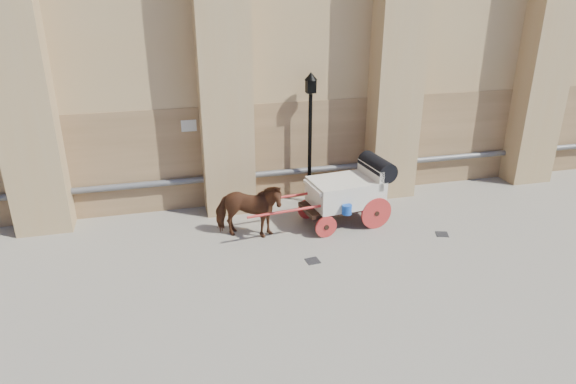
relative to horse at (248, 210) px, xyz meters
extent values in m
plane|color=gray|center=(0.78, -1.73, -0.76)|extent=(90.00, 90.00, 0.00)
cube|color=#9B7952|center=(2.78, 2.42, 0.74)|extent=(44.00, 0.35, 3.00)
cylinder|color=#59595B|center=(2.78, 2.15, 0.14)|extent=(42.00, 0.18, 0.18)
cube|color=beige|center=(-1.22, 2.24, 1.74)|extent=(0.42, 0.04, 0.32)
imported|color=#562E1C|center=(0.00, 0.00, 0.00)|extent=(1.98, 1.39, 1.53)
cube|color=black|center=(2.62, 0.18, -0.22)|extent=(2.27, 1.22, 0.12)
cube|color=beige|center=(2.72, 0.19, 0.17)|extent=(2.00, 1.44, 0.69)
cube|color=beige|center=(3.46, 0.28, 0.57)|extent=(0.28, 1.24, 0.54)
cube|color=beige|center=(1.89, 0.10, 0.42)|extent=(0.46, 1.12, 0.10)
cylinder|color=black|center=(3.65, 0.30, 0.77)|extent=(0.69, 1.29, 0.55)
cylinder|color=#B72A27|center=(3.43, -0.34, -0.32)|extent=(0.89, 0.16, 0.89)
cylinder|color=#B72A27|center=(3.29, 0.87, -0.32)|extent=(0.89, 0.16, 0.89)
cylinder|color=#B72A27|center=(1.95, -0.51, -0.47)|extent=(0.60, 0.12, 0.59)
cylinder|color=#B72A27|center=(1.82, 0.71, -0.47)|extent=(0.60, 0.12, 0.59)
cylinder|color=#B72A27|center=(1.05, -0.44, 0.08)|extent=(2.36, 0.33, 0.07)
cylinder|color=#B72A27|center=(0.95, 0.44, 0.08)|extent=(2.36, 0.33, 0.07)
cylinder|color=#1346AF|center=(2.50, -0.53, -0.02)|extent=(0.26, 0.26, 0.26)
cylinder|color=black|center=(2.19, 1.85, 0.88)|extent=(0.11, 0.11, 3.29)
cone|color=black|center=(2.19, 1.85, -0.60)|extent=(0.33, 0.33, 0.33)
cube|color=black|center=(2.19, 1.85, 2.75)|extent=(0.26, 0.26, 0.38)
cone|color=black|center=(2.19, 1.85, 3.02)|extent=(0.37, 0.37, 0.22)
cube|color=black|center=(1.26, -1.62, -0.76)|extent=(0.35, 0.35, 0.01)
cube|color=black|center=(4.99, -1.14, -0.76)|extent=(0.41, 0.41, 0.01)
camera|label=1|loc=(-1.98, -11.88, 5.50)|focal=32.00mm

